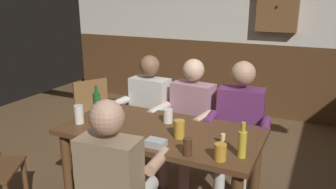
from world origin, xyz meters
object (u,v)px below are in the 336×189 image
pint_glass_0 (105,119)px  pint_glass_4 (188,147)px  person_0 (146,109)px  person_2 (239,122)px  dining_table (161,143)px  wall_dart_cabinet (278,6)px  table_candle (223,139)px  chair_empty_near_right (96,117)px  bottle_1 (97,101)px  person_3 (117,176)px  pint_glass_5 (220,152)px  pint_glass_2 (79,114)px  person_1 (189,116)px  pint_glass_3 (179,129)px  pint_glass_1 (168,116)px  plate_0 (112,115)px  bottle_0 (242,143)px  condiment_caddy (156,143)px

pint_glass_0 → pint_glass_4: 0.82m
person_0 → person_2: 0.97m
dining_table → person_2: person_2 is taller
person_2 → wall_dart_cabinet: bearing=-95.2°
table_candle → chair_empty_near_right: bearing=157.5°
chair_empty_near_right → bottle_1: (0.41, -0.49, 0.39)m
person_3 → person_2: bearing=63.9°
bottle_1 → pint_glass_5: size_ratio=2.17×
pint_glass_2 → wall_dart_cabinet: (1.11, 2.91, 0.81)m
person_1 → pint_glass_3: 0.77m
pint_glass_4 → pint_glass_1: bearing=127.9°
dining_table → pint_glass_4: 0.53m
dining_table → pint_glass_2: size_ratio=10.18×
bottle_1 → person_0: bearing=63.2°
person_0 → pint_glass_5: bearing=142.1°
person_1 → pint_glass_1: person_1 is taller
person_0 → person_2: (0.97, 0.01, 0.02)m
person_0 → pint_glass_2: 0.84m
person_1 → pint_glass_3: bearing=113.3°
person_2 → plate_0: size_ratio=5.40×
pint_glass_2 → pint_glass_4: bearing=-8.3°
bottle_0 → pint_glass_0: (-1.13, 0.05, -0.04)m
person_3 → plate_0: (-0.52, 0.70, 0.11)m
person_1 → pint_glass_3: size_ratio=8.83×
chair_empty_near_right → plate_0: (0.61, -0.55, 0.30)m
person_0 → pint_glass_0: person_0 is taller
chair_empty_near_right → person_3: bearing=71.1°
pint_glass_3 → wall_dart_cabinet: 2.95m
pint_glass_1 → pint_glass_4: bearing=-52.1°
bottle_1 → pint_glass_2: size_ratio=1.56×
wall_dart_cabinet → chair_empty_near_right: bearing=-126.8°
dining_table → table_candle: table_candle is taller
pint_glass_5 → pint_glass_4: bearing=-172.2°
dining_table → person_1: bearing=90.8°
person_0 → pint_glass_2: person_0 is taller
condiment_caddy → pint_glass_2: bearing=171.2°
table_candle → pint_glass_5: bearing=-77.3°
person_3 → bottle_0: (0.71, 0.42, 0.20)m
dining_table → table_candle: size_ratio=19.91×
pint_glass_2 → wall_dart_cabinet: bearing=69.1°
pint_glass_1 → plate_0: bearing=-171.3°
pint_glass_4 → person_3: bearing=-142.5°
dining_table → pint_glass_0: bearing=-161.0°
person_1 → plate_0: bearing=53.8°
table_candle → plate_0: (-1.06, 0.14, -0.03)m
person_3 → pint_glass_0: 0.65m
bottle_1 → person_1: bearing=34.3°
person_1 → chair_empty_near_right: person_1 is taller
person_3 → pint_glass_5: size_ratio=10.76×
condiment_caddy → plate_0: size_ratio=0.61×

